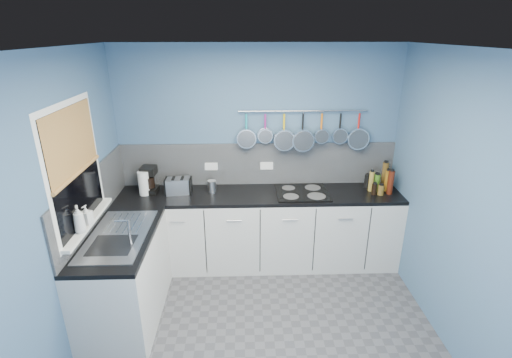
{
  "coord_description": "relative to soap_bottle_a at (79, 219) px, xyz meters",
  "views": [
    {
      "loc": [
        -0.17,
        -2.71,
        2.61
      ],
      "look_at": [
        -0.05,
        0.75,
        1.25
      ],
      "focal_mm": 26.5,
      "sensor_mm": 36.0,
      "label": 1
    }
  ],
  "objects": [
    {
      "name": "pan_4",
      "position": [
        2.24,
        1.34,
        0.43
      ],
      "size": [
        0.17,
        0.1,
        0.36
      ],
      "primitive_type": null,
      "color": "silver",
      "rests_on": "pot_rail"
    },
    {
      "name": "worktop_left",
      "position": [
        0.23,
        0.2,
        -0.29
      ],
      "size": [
        0.6,
        1.2,
        0.04
      ],
      "primitive_type": "cube",
      "color": "black",
      "rests_on": "cabinet_run_left"
    },
    {
      "name": "floor",
      "position": [
        1.53,
        -0.1,
        -1.18
      ],
      "size": [
        3.2,
        3.0,
        0.02
      ],
      "primitive_type": "cube",
      "color": "#47474C",
      "rests_on": "ground"
    },
    {
      "name": "coffee_maker",
      "position": [
        0.3,
        1.17,
        -0.12
      ],
      "size": [
        0.19,
        0.2,
        0.3
      ],
      "primitive_type": null,
      "rotation": [
        0.0,
        0.0,
        -0.09
      ],
      "color": "black",
      "rests_on": "worktop_back"
    },
    {
      "name": "ceiling",
      "position": [
        1.53,
        -0.1,
        1.34
      ],
      "size": [
        3.2,
        3.0,
        0.02
      ],
      "primitive_type": "cube",
      "color": "white",
      "rests_on": "ground"
    },
    {
      "name": "cabinet_run_back",
      "position": [
        1.53,
        1.1,
        -0.74
      ],
      "size": [
        3.2,
        0.6,
        0.86
      ],
      "primitive_type": "cube",
      "color": "beige",
      "rests_on": "ground"
    },
    {
      "name": "condiment_2",
      "position": [
        2.79,
        1.22,
        -0.19
      ],
      "size": [
        0.07,
        0.07,
        0.15
      ],
      "primitive_type": "cylinder",
      "color": "black",
      "rests_on": "worktop_back"
    },
    {
      "name": "cabinet_run_left",
      "position": [
        0.23,
        0.2,
        -0.74
      ],
      "size": [
        0.6,
        1.2,
        0.86
      ],
      "primitive_type": "cube",
      "color": "beige",
      "rests_on": "ground"
    },
    {
      "name": "pan_5",
      "position": [
        2.45,
        1.34,
        0.43
      ],
      "size": [
        0.18,
        0.07,
        0.37
      ],
      "primitive_type": null,
      "color": "silver",
      "rests_on": "pot_rail"
    },
    {
      "name": "worktop_back",
      "position": [
        1.53,
        1.1,
        -0.29
      ],
      "size": [
        3.2,
        0.6,
        0.04
      ],
      "primitive_type": "cube",
      "color": "black",
      "rests_on": "cabinet_run_back"
    },
    {
      "name": "paper_towel",
      "position": [
        0.25,
        1.11,
        -0.13
      ],
      "size": [
        0.14,
        0.14,
        0.27
      ],
      "primitive_type": "cylinder",
      "rotation": [
        0.0,
        0.0,
        0.23
      ],
      "color": "white",
      "rests_on": "worktop_back"
    },
    {
      "name": "sink_unit",
      "position": [
        0.23,
        0.2,
        -0.27
      ],
      "size": [
        0.5,
        0.95,
        0.01
      ],
      "primitive_type": "cube",
      "color": "silver",
      "rests_on": "worktop_left"
    },
    {
      "name": "canister",
      "position": [
        1.0,
        1.15,
        -0.2
      ],
      "size": [
        0.1,
        0.1,
        0.14
      ],
      "primitive_type": "cylinder",
      "rotation": [
        0.0,
        0.0,
        -0.08
      ],
      "color": "silver",
      "rests_on": "worktop_back"
    },
    {
      "name": "socket_right",
      "position": [
        1.63,
        1.37,
        -0.04
      ],
      "size": [
        0.15,
        0.01,
        0.09
      ],
      "primitive_type": "cube",
      "color": "white",
      "rests_on": "backsplash_back"
    },
    {
      "name": "condiment_4",
      "position": [
        2.88,
        1.14,
        -0.17
      ],
      "size": [
        0.07,
        0.07,
        0.19
      ],
      "primitive_type": "cylinder",
      "color": "#3F721E",
      "rests_on": "worktop_back"
    },
    {
      "name": "wall_right",
      "position": [
        3.14,
        -0.1,
        0.08
      ],
      "size": [
        0.02,
        3.0,
        2.5
      ],
      "primitive_type": "cube",
      "color": "#406082",
      "rests_on": "ground"
    },
    {
      "name": "condiment_7",
      "position": [
        2.89,
        1.01,
        -0.21
      ],
      "size": [
        0.07,
        0.07,
        0.11
      ],
      "primitive_type": "cylinder",
      "color": "brown",
      "rests_on": "worktop_back"
    },
    {
      "name": "pan_1",
      "position": [
        1.61,
        1.34,
        0.43
      ],
      "size": [
        0.17,
        0.07,
        0.36
      ],
      "primitive_type": null,
      "color": "silver",
      "rests_on": "pot_rail"
    },
    {
      "name": "condiment_6",
      "position": [
        2.99,
        1.03,
        -0.13
      ],
      "size": [
        0.07,
        0.07,
        0.27
      ],
      "primitive_type": "cylinder",
      "color": "#4C190C",
      "rests_on": "worktop_back"
    },
    {
      "name": "pan_0",
      "position": [
        1.4,
        1.34,
        0.4
      ],
      "size": [
        0.22,
        0.08,
        0.41
      ],
      "primitive_type": null,
      "color": "silver",
      "rests_on": "pot_rail"
    },
    {
      "name": "condiment_3",
      "position": [
        2.98,
        1.12,
        -0.15
      ],
      "size": [
        0.05,
        0.05,
        0.25
      ],
      "primitive_type": "cylinder",
      "color": "#8C5914",
      "rests_on": "worktop_back"
    },
    {
      "name": "wall_back",
      "position": [
        1.53,
        1.41,
        0.08
      ],
      "size": [
        3.2,
        0.02,
        2.5
      ],
      "primitive_type": "cube",
      "color": "#406082",
      "rests_on": "ground"
    },
    {
      "name": "window_frame",
      "position": [
        -0.05,
        0.2,
        0.38
      ],
      "size": [
        0.01,
        1.0,
        1.1
      ],
      "primitive_type": "cube",
      "color": "white",
      "rests_on": "wall_left"
    },
    {
      "name": "window_sill",
      "position": [
        -0.02,
        0.2,
        -0.13
      ],
      "size": [
        0.1,
        0.98,
        0.03
      ],
      "primitive_type": "cube",
      "color": "white",
      "rests_on": "wall_left"
    },
    {
      "name": "pan_6",
      "position": [
        2.67,
        1.34,
        0.39
      ],
      "size": [
        0.25,
        0.08,
        0.44
      ],
      "primitive_type": null,
      "color": "silver",
      "rests_on": "pot_rail"
    },
    {
      "name": "condiment_0",
      "position": [
        3.0,
        1.24,
        -0.12
      ],
      "size": [
        0.07,
        0.07,
        0.3
      ],
      "primitive_type": "cylinder",
      "color": "brown",
      "rests_on": "worktop_back"
    },
    {
      "name": "backsplash_left",
      "position": [
        -0.06,
        0.5,
        -0.02
      ],
      "size": [
        0.02,
        1.8,
        0.5
      ],
      "primitive_type": "cube",
      "color": "slate",
      "rests_on": "wall_left"
    },
    {
      "name": "soap_bottle_a",
      "position": [
        0.0,
        0.0,
        0.0
      ],
      "size": [
        0.12,
        0.12,
        0.24
      ],
      "primitive_type": "imported",
      "rotation": [
        0.0,
        0.0,
        0.37
      ],
      "color": "white",
      "rests_on": "window_sill"
    },
    {
      "name": "toaster",
      "position": [
        0.62,
        1.13,
        -0.18
      ],
      "size": [
        0.29,
        0.2,
        0.18
      ],
      "primitive_type": "cube",
      "rotation": [
        0.0,
        0.0,
        0.15
      ],
      "color": "silver",
      "rests_on": "worktop_back"
    },
    {
      "name": "condiment_5",
      "position": [
        2.81,
        1.12,
        -0.15
      ],
      "size": [
        0.06,
        0.06,
        0.23
      ],
      "primitive_type": "cylinder",
      "color": "olive",
      "rests_on": "worktop_back"
    },
    {
      "name": "pot_rail",
      "position": [
        2.03,
        1.35,
        0.61
      ],
      "size": [
        1.45,
        0.02,
        0.02
      ],
      "primitive_type": "cylinder",
      "rotation": [
        0.0,
        1.57,
        0.0
      ],
      "color": "silver",
      "rests_on": "wall_back"
    },
    {
      "name": "backsplash_back",
      "position": [
        1.53,
        1.38,
        -0.02
      ],
      "size": [
        3.2,
        0.02,
        0.5
      ],
      "primitive_type": "cube",
      "color": "slate",
      "rests_on": "wall_back"
    },
    {
      "name": "mixer_tap",
      "position": [
        0.39,
        0.02,
        -0.14
      ],
      "size": [
        0.12,
        0.08,
        0.26
      ],
      "primitive_type": null,
      "color": "silver",
      "rests_on": "worktop_left"
    },
    {
      "name": "socket_left",
      "position": [
        0.98,
        1.37,
        -0.04
      ],
      "size": [
        0.15,
        0.01,
        0.09
      ],
      "primitive_type": "cube",
      "color": "white",
      "rests_on": "backsplash_back"
    },
    {
      "name": "pan_3",
      "position": [
        2.03,
        1.34,
        0.39
      ],
      "size": [
        0.25,
        0.13,
        0.44
      ],
      "primitive_type": null,
      "color": "silver",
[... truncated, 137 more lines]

